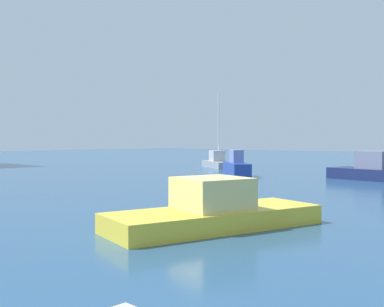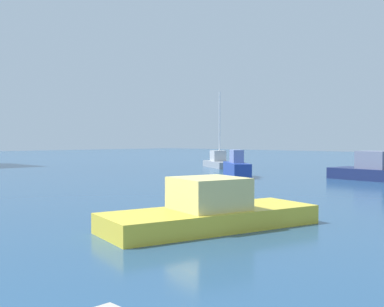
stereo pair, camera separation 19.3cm
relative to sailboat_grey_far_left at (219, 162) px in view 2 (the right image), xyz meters
name	(u,v)px [view 2 (the right image)]	position (x,y,z in m)	size (l,w,h in m)	color
water	(84,183)	(-17.29, -4.37, -0.53)	(160.00, 160.00, 0.00)	navy
sailboat_grey_far_left	(219,162)	(0.00, 0.00, 0.00)	(4.13, 5.39, 7.06)	gray
motorboat_blue_inner_mooring	(237,167)	(-7.34, -8.15, 0.13)	(3.70, 4.15, 1.90)	#233D93
motorboat_yellow_behind_lamppost	(211,211)	(-22.49, -19.62, -0.03)	(6.90, 3.70, 1.50)	gold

